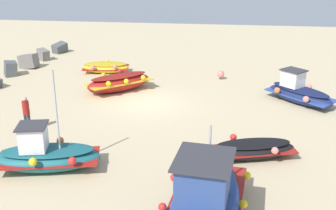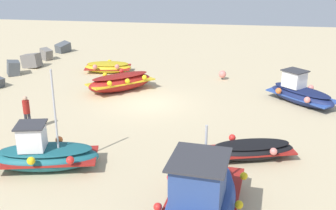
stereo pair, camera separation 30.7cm
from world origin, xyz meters
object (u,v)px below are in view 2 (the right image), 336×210
fishing_boat_3 (252,150)px  mooring_buoy_0 (222,74)px  fishing_boat_2 (108,67)px  fishing_boat_1 (200,201)px  fishing_boat_0 (120,82)px  fishing_boat_5 (300,93)px  person_walking (27,111)px  fishing_boat_4 (45,154)px

fishing_boat_3 → mooring_buoy_0: bearing=-99.0°
fishing_boat_2 → fishing_boat_3: size_ratio=0.91×
fishing_boat_1 → fishing_boat_2: (16.75, 7.89, -0.46)m
mooring_buoy_0 → fishing_boat_0: bearing=118.5°
fishing_boat_5 → mooring_buoy_0: (4.05, 4.46, -0.23)m
fishing_boat_5 → person_walking: fishing_boat_5 is taller
fishing_boat_1 → mooring_buoy_0: size_ratio=9.18×
fishing_boat_4 → person_walking: bearing=-67.7°
mooring_buoy_0 → fishing_boat_1: bearing=179.1°
fishing_boat_5 → person_walking: size_ratio=2.27×
fishing_boat_0 → fishing_boat_4: (-10.06, 0.39, 0.03)m
mooring_buoy_0 → fishing_boat_3: bearing=-172.4°
fishing_boat_0 → person_walking: (-6.64, 2.80, 0.44)m
fishing_boat_3 → fishing_boat_4: (-2.07, 8.07, 0.21)m
fishing_boat_0 → fishing_boat_4: bearing=46.4°
fishing_boat_2 → fishing_boat_3: fishing_boat_2 is taller
fishing_boat_5 → fishing_boat_0: bearing=40.7°
fishing_boat_3 → fishing_boat_4: bearing=-2.2°
fishing_boat_3 → mooring_buoy_0: size_ratio=6.15×
person_walking → fishing_boat_0: bearing=123.4°
person_walking → mooring_buoy_0: size_ratio=2.81×
mooring_buoy_0 → fishing_boat_2: bearing=85.6°
fishing_boat_4 → mooring_buoy_0: 14.93m
fishing_boat_4 → fishing_boat_0: bearing=-105.1°
fishing_boat_1 → fishing_boat_3: (4.79, -1.76, -0.45)m
fishing_boat_5 → fishing_boat_2: bearing=24.1°
fishing_boat_2 → person_walking: (-10.62, 0.83, 0.63)m
fishing_boat_4 → mooring_buoy_0: size_ratio=7.00×
fishing_boat_1 → fishing_boat_4: (2.72, 6.31, -0.24)m
fishing_boat_2 → fishing_boat_4: size_ratio=0.80×
person_walking → fishing_boat_4: bearing=1.5°
fishing_boat_0 → fishing_boat_4: fishing_boat_4 is taller
fishing_boat_4 → person_walking: size_ratio=2.49×
mooring_buoy_0 → fishing_boat_5: bearing=-132.2°
fishing_boat_2 → fishing_boat_4: 14.12m
person_walking → fishing_boat_5: bearing=80.1°
fishing_boat_4 → fishing_boat_5: size_ratio=1.10×
fishing_boat_3 → fishing_boat_4: fishing_boat_4 is taller
fishing_boat_2 → fishing_boat_4: fishing_boat_4 is taller
fishing_boat_0 → mooring_buoy_0: 7.02m
fishing_boat_3 → fishing_boat_2: bearing=-67.6°
fishing_boat_2 → fishing_boat_4: bearing=89.2°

